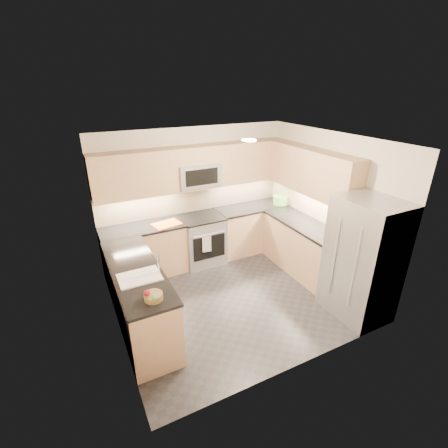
% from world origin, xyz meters
% --- Properties ---
extents(floor, '(3.60, 3.20, 0.00)m').
position_xyz_m(floor, '(0.00, 0.00, 0.00)').
color(floor, '#26262B').
rests_on(floor, ground).
extents(ceiling, '(3.60, 3.20, 0.02)m').
position_xyz_m(ceiling, '(0.00, 0.00, 2.50)').
color(ceiling, beige).
rests_on(ceiling, wall_back).
extents(wall_back, '(3.60, 0.02, 2.50)m').
position_xyz_m(wall_back, '(0.00, 1.60, 1.25)').
color(wall_back, beige).
rests_on(wall_back, floor).
extents(wall_front, '(3.60, 0.02, 2.50)m').
position_xyz_m(wall_front, '(0.00, -1.60, 1.25)').
color(wall_front, beige).
rests_on(wall_front, floor).
extents(wall_left, '(0.02, 3.20, 2.50)m').
position_xyz_m(wall_left, '(-1.80, 0.00, 1.25)').
color(wall_left, beige).
rests_on(wall_left, floor).
extents(wall_right, '(0.02, 3.20, 2.50)m').
position_xyz_m(wall_right, '(1.80, 0.00, 1.25)').
color(wall_right, beige).
rests_on(wall_right, floor).
extents(base_cab_back_left, '(1.42, 0.60, 0.90)m').
position_xyz_m(base_cab_back_left, '(-1.09, 1.30, 0.45)').
color(base_cab_back_left, tan).
rests_on(base_cab_back_left, floor).
extents(base_cab_back_right, '(1.42, 0.60, 0.90)m').
position_xyz_m(base_cab_back_right, '(1.09, 1.30, 0.45)').
color(base_cab_back_right, tan).
rests_on(base_cab_back_right, floor).
extents(base_cab_right, '(0.60, 1.70, 0.90)m').
position_xyz_m(base_cab_right, '(1.50, 0.15, 0.45)').
color(base_cab_right, tan).
rests_on(base_cab_right, floor).
extents(base_cab_peninsula, '(0.60, 2.00, 0.90)m').
position_xyz_m(base_cab_peninsula, '(-1.50, 0.00, 0.45)').
color(base_cab_peninsula, tan).
rests_on(base_cab_peninsula, floor).
extents(countertop_back_left, '(1.42, 0.63, 0.04)m').
position_xyz_m(countertop_back_left, '(-1.09, 1.30, 0.92)').
color(countertop_back_left, black).
rests_on(countertop_back_left, base_cab_back_left).
extents(countertop_back_right, '(1.42, 0.63, 0.04)m').
position_xyz_m(countertop_back_right, '(1.09, 1.30, 0.92)').
color(countertop_back_right, black).
rests_on(countertop_back_right, base_cab_back_right).
extents(countertop_right, '(0.63, 1.70, 0.04)m').
position_xyz_m(countertop_right, '(1.50, 0.15, 0.92)').
color(countertop_right, black).
rests_on(countertop_right, base_cab_right).
extents(countertop_peninsula, '(0.63, 2.00, 0.04)m').
position_xyz_m(countertop_peninsula, '(-1.50, 0.00, 0.92)').
color(countertop_peninsula, black).
rests_on(countertop_peninsula, base_cab_peninsula).
extents(upper_cab_back, '(3.60, 0.35, 0.75)m').
position_xyz_m(upper_cab_back, '(0.00, 1.43, 1.83)').
color(upper_cab_back, tan).
rests_on(upper_cab_back, wall_back).
extents(upper_cab_right, '(0.35, 1.95, 0.75)m').
position_xyz_m(upper_cab_right, '(1.62, 0.28, 1.83)').
color(upper_cab_right, tan).
rests_on(upper_cab_right, wall_right).
extents(backsplash_back, '(3.60, 0.01, 0.51)m').
position_xyz_m(backsplash_back, '(0.00, 1.60, 1.20)').
color(backsplash_back, tan).
rests_on(backsplash_back, wall_back).
extents(backsplash_right, '(0.01, 2.30, 0.51)m').
position_xyz_m(backsplash_right, '(1.80, 0.45, 1.20)').
color(backsplash_right, tan).
rests_on(backsplash_right, wall_right).
extents(gas_range, '(0.76, 0.65, 0.91)m').
position_xyz_m(gas_range, '(0.00, 1.28, 0.46)').
color(gas_range, '#A3A4AB').
rests_on(gas_range, floor).
extents(range_cooktop, '(0.76, 0.65, 0.03)m').
position_xyz_m(range_cooktop, '(0.00, 1.28, 0.92)').
color(range_cooktop, black).
rests_on(range_cooktop, gas_range).
extents(oven_door_glass, '(0.62, 0.02, 0.45)m').
position_xyz_m(oven_door_glass, '(0.00, 0.95, 0.45)').
color(oven_door_glass, black).
rests_on(oven_door_glass, gas_range).
extents(oven_handle, '(0.60, 0.02, 0.02)m').
position_xyz_m(oven_handle, '(0.00, 0.93, 0.72)').
color(oven_handle, '#B2B5BA').
rests_on(oven_handle, gas_range).
extents(microwave, '(0.76, 0.40, 0.40)m').
position_xyz_m(microwave, '(0.00, 1.40, 1.70)').
color(microwave, '#989A9F').
rests_on(microwave, upper_cab_back).
extents(microwave_door, '(0.60, 0.01, 0.28)m').
position_xyz_m(microwave_door, '(0.00, 1.20, 1.70)').
color(microwave_door, black).
rests_on(microwave_door, microwave).
extents(refrigerator, '(0.70, 0.90, 1.80)m').
position_xyz_m(refrigerator, '(1.45, -1.15, 0.90)').
color(refrigerator, '#97999F').
rests_on(refrigerator, floor).
extents(fridge_handle_left, '(0.02, 0.02, 1.20)m').
position_xyz_m(fridge_handle_left, '(1.08, -1.33, 0.95)').
color(fridge_handle_left, '#B2B5BA').
rests_on(fridge_handle_left, refrigerator).
extents(fridge_handle_right, '(0.02, 0.02, 1.20)m').
position_xyz_m(fridge_handle_right, '(1.08, -0.97, 0.95)').
color(fridge_handle_right, '#B2B5BA').
rests_on(fridge_handle_right, refrigerator).
extents(sink_basin, '(0.52, 0.38, 0.16)m').
position_xyz_m(sink_basin, '(-1.50, -0.25, 0.88)').
color(sink_basin, white).
rests_on(sink_basin, base_cab_peninsula).
extents(faucet, '(0.03, 0.03, 0.28)m').
position_xyz_m(faucet, '(-1.24, -0.25, 1.08)').
color(faucet, silver).
rests_on(faucet, countertop_peninsula).
extents(utensil_bowl, '(0.33, 0.33, 0.16)m').
position_xyz_m(utensil_bowl, '(1.68, 1.16, 1.02)').
color(utensil_bowl, '#56A547').
rests_on(utensil_bowl, countertop_back_right).
extents(cutting_board, '(0.51, 0.40, 0.01)m').
position_xyz_m(cutting_board, '(-0.68, 1.20, 0.95)').
color(cutting_board, orange).
rests_on(cutting_board, countertop_back_left).
extents(fruit_basket, '(0.28, 0.28, 0.08)m').
position_xyz_m(fruit_basket, '(-1.46, -0.76, 0.98)').
color(fruit_basket, olive).
rests_on(fruit_basket, countertop_peninsula).
extents(fruit_apple, '(0.07, 0.07, 0.07)m').
position_xyz_m(fruit_apple, '(-1.53, -0.77, 1.05)').
color(fruit_apple, '#A21226').
rests_on(fruit_apple, fruit_basket).
extents(fruit_pear, '(0.06, 0.06, 0.06)m').
position_xyz_m(fruit_pear, '(-1.48, -0.87, 1.05)').
color(fruit_pear, '#65AA48').
rests_on(fruit_pear, fruit_basket).
extents(dish_towel_check, '(0.16, 0.03, 0.31)m').
position_xyz_m(dish_towel_check, '(-0.07, 0.91, 0.55)').
color(dish_towel_check, silver).
rests_on(dish_towel_check, oven_handle).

